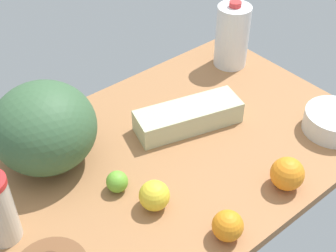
% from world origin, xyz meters
% --- Properties ---
extents(countertop, '(1.20, 0.76, 0.03)m').
position_xyz_m(countertop, '(0.00, 0.00, 0.01)').
color(countertop, '#A06B41').
rests_on(countertop, ground).
extents(egg_carton, '(0.34, 0.19, 0.07)m').
position_xyz_m(egg_carton, '(0.12, 0.05, 0.07)').
color(egg_carton, beige).
rests_on(egg_carton, countertop).
extents(watermelon, '(0.28, 0.28, 0.24)m').
position_xyz_m(watermelon, '(-0.27, 0.19, 0.15)').
color(watermelon, '#395E3B').
rests_on(watermelon, countertop).
extents(mixing_bowl, '(0.18, 0.18, 0.07)m').
position_xyz_m(mixing_bowl, '(0.45, -0.24, 0.06)').
color(mixing_bowl, silver).
rests_on(mixing_bowl, countertop).
extents(milk_jug, '(0.12, 0.12, 0.24)m').
position_xyz_m(milk_jug, '(0.48, 0.22, 0.14)').
color(milk_jug, white).
rests_on(milk_jug, countertop).
extents(orange_near_front, '(0.08, 0.08, 0.08)m').
position_xyz_m(orange_near_front, '(-0.08, -0.31, 0.07)').
color(orange_near_front, orange).
rests_on(orange_near_front, countertop).
extents(lemon_beside_bowl, '(0.08, 0.08, 0.08)m').
position_xyz_m(lemon_beside_bowl, '(-0.15, -0.13, 0.07)').
color(lemon_beside_bowl, yellow).
rests_on(lemon_beside_bowl, countertop).
extents(lime_by_jug, '(0.06, 0.06, 0.06)m').
position_xyz_m(lime_by_jug, '(-0.19, -0.02, 0.06)').
color(lime_by_jug, '#67AB32').
rests_on(lime_by_jug, countertop).
extents(orange_far_back, '(0.09, 0.09, 0.09)m').
position_xyz_m(orange_far_back, '(0.16, -0.30, 0.07)').
color(orange_far_back, orange).
rests_on(orange_far_back, countertop).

